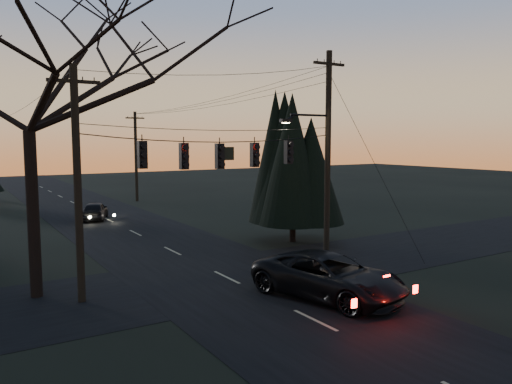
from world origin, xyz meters
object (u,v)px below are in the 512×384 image
utility_pole_left (82,302)px  evergreen_right (293,166)px  utility_pole_far_r (137,201)px  suv_near (329,277)px  bare_tree_left (26,61)px  sedan_oncoming_a (95,211)px  utility_pole_right (326,261)px

utility_pole_left → evergreen_right: (12.89, 4.66, 4.37)m
utility_pole_far_r → suv_near: utility_pole_far_r is taller
utility_pole_far_r → bare_tree_left: bare_tree_left is taller
evergreen_right → sedan_oncoming_a: (-7.69, 14.02, -3.70)m
utility_pole_far_r → sedan_oncoming_a: 11.27m
bare_tree_left → utility_pole_left: bearing=-49.4°
utility_pole_left → utility_pole_far_r: same height
utility_pole_far_r → evergreen_right: bearing=-86.6°
utility_pole_left → sedan_oncoming_a: bearing=74.4°
utility_pole_right → suv_near: (-3.60, -4.43, 0.82)m
utility_pole_right → utility_pole_far_r: bearing=90.0°
suv_near → utility_pole_left: bearing=135.5°
utility_pole_left → utility_pole_right: bearing=0.0°
utility_pole_left → evergreen_right: 14.39m
utility_pole_far_r → evergreen_right: (1.39, -23.34, 4.37)m
utility_pole_right → utility_pole_left: size_ratio=1.18×
utility_pole_left → bare_tree_left: bearing=130.6°
bare_tree_left → sedan_oncoming_a: (6.50, 17.17, -8.00)m
evergreen_right → utility_pole_far_r: bearing=93.4°
utility_pole_right → evergreen_right: 6.54m
utility_pole_right → suv_near: utility_pole_right is taller
utility_pole_right → sedan_oncoming_a: bearing=108.6°
bare_tree_left → evergreen_right: size_ratio=1.64×
sedan_oncoming_a → suv_near: bearing=118.3°
utility_pole_left → evergreen_right: size_ratio=1.13×
evergreen_right → sedan_oncoming_a: bearing=118.7°
utility_pole_left → bare_tree_left: 8.89m
evergreen_right → utility_pole_right: bearing=-106.6°
utility_pole_far_r → utility_pole_left: bearing=-112.3°
bare_tree_left → sedan_oncoming_a: bearing=69.3°
utility_pole_right → suv_near: size_ratio=1.69×
utility_pole_far_r → bare_tree_left: 30.66m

